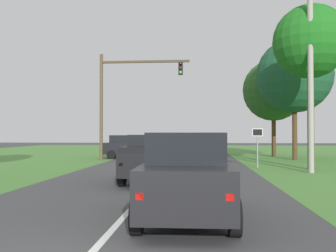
{
  "coord_description": "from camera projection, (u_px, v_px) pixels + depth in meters",
  "views": [
    {
      "loc": [
        1.76,
        -5.36,
        1.97
      ],
      "look_at": [
        -0.15,
        18.23,
        2.44
      ],
      "focal_mm": 40.17,
      "sensor_mm": 36.0,
      "label": 1
    }
  ],
  "objects": [
    {
      "name": "pickup_truck_lead",
      "position": [
        153.0,
        158.0,
        15.27
      ],
      "size": [
        2.2,
        5.05,
        1.92
      ],
      "color": "black",
      "rests_on": "ground_plane"
    },
    {
      "name": "utility_pole_right",
      "position": [
        311.0,
        80.0,
        18.82
      ],
      "size": [
        0.28,
        0.28,
        9.3
      ],
      "primitive_type": "cylinder",
      "color": "#9E998E",
      "rests_on": "ground_plane"
    },
    {
      "name": "keep_moving_sign",
      "position": [
        257.0,
        141.0,
        21.49
      ],
      "size": [
        0.6,
        0.09,
        2.38
      ],
      "color": "gray",
      "rests_on": "ground_plane"
    },
    {
      "name": "oak_tree_right",
      "position": [
        274.0,
        90.0,
        32.27
      ],
      "size": [
        5.25,
        5.25,
        8.3
      ],
      "color": "#4C351E",
      "rests_on": "ground_plane"
    },
    {
      "name": "extra_tree_1",
      "position": [
        310.0,
        42.0,
        20.53
      ],
      "size": [
        4.03,
        4.03,
        9.02
      ],
      "color": "#4C351E",
      "rests_on": "ground_plane"
    },
    {
      "name": "traffic_light",
      "position": [
        123.0,
        91.0,
        27.63
      ],
      "size": [
        6.65,
        0.4,
        7.84
      ],
      "color": "brown",
      "rests_on": "ground_plane"
    },
    {
      "name": "ground_plane",
      "position": [
        160.0,
        176.0,
        17.29
      ],
      "size": [
        120.0,
        120.0,
        0.0
      ],
      "primitive_type": "plane",
      "color": "#424244"
    },
    {
      "name": "crossing_suv_far",
      "position": [
        131.0,
        146.0,
        29.56
      ],
      "size": [
        4.7,
        2.15,
        1.83
      ],
      "color": "black",
      "rests_on": "ground_plane"
    },
    {
      "name": "red_suv_near",
      "position": [
        187.0,
        174.0,
        8.7
      ],
      "size": [
        2.16,
        4.55,
        1.99
      ],
      "color": "black",
      "rests_on": "ground_plane"
    },
    {
      "name": "lane_centre_stripe",
      "position": [
        94.0,
        250.0,
        6.33
      ],
      "size": [
        0.16,
        41.78,
        0.01
      ],
      "primitive_type": "cube",
      "color": "white",
      "rests_on": "ground_plane"
    },
    {
      "name": "extra_tree_2",
      "position": [
        294.0,
        76.0,
        28.02
      ],
      "size": [
        5.59,
        5.59,
        9.09
      ],
      "color": "#4C351E",
      "rests_on": "ground_plane"
    }
  ]
}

